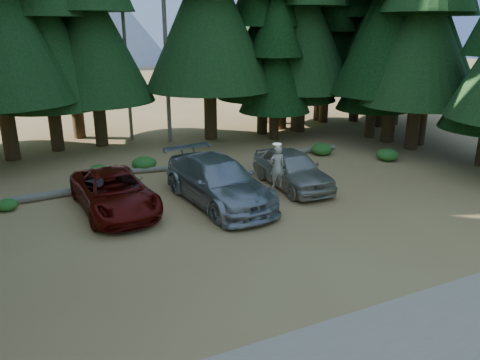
{
  "coord_description": "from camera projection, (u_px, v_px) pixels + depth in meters",
  "views": [
    {
      "loc": [
        -7.36,
        -12.55,
        6.81
      ],
      "look_at": [
        -0.18,
        2.5,
        1.25
      ],
      "focal_mm": 35.0,
      "sensor_mm": 36.0,
      "label": 1
    }
  ],
  "objects": [
    {
      "name": "snag_front",
      "position": [
        165.0,
        39.0,
        26.75
      ],
      "size": [
        0.24,
        0.24,
        12.0
      ],
      "primitive_type": "cylinder",
      "color": "#675D52",
      "rests_on": "ground"
    },
    {
      "name": "shrub_left",
      "position": [
        131.0,
        183.0,
        20.32
      ],
      "size": [
        0.93,
        0.93,
        0.51
      ],
      "primitive_type": "ellipsoid",
      "color": "#205C1B",
      "rests_on": "ground"
    },
    {
      "name": "log_right",
      "position": [
        300.0,
        152.0,
        25.76
      ],
      "size": [
        4.68,
        0.44,
        0.3
      ],
      "primitive_type": "cylinder",
      "rotation": [
        0.0,
        1.57,
        0.03
      ],
      "color": "#675D52",
      "rests_on": "ground"
    },
    {
      "name": "snag_back",
      "position": [
        126.0,
        57.0,
        27.53
      ],
      "size": [
        0.2,
        0.2,
        10.0
      ],
      "primitive_type": "cylinder",
      "color": "#675D52",
      "rests_on": "ground"
    },
    {
      "name": "forest_belt_north",
      "position": [
        155.0,
        141.0,
        28.75
      ],
      "size": [
        36.0,
        7.0,
        22.0
      ],
      "primitive_type": null,
      "color": "black",
      "rests_on": "ground"
    },
    {
      "name": "ground",
      "position": [
        276.0,
        235.0,
        15.91
      ],
      "size": [
        160.0,
        160.0,
        0.0
      ],
      "primitive_type": "plane",
      "color": "#A07244",
      "rests_on": "ground"
    },
    {
      "name": "log_left",
      "position": [
        59.0,
        194.0,
        19.33
      ],
      "size": [
        4.53,
        0.62,
        0.32
      ],
      "primitive_type": "cylinder",
      "rotation": [
        0.0,
        1.57,
        0.07
      ],
      "color": "#675D52",
      "rests_on": "ground"
    },
    {
      "name": "shrub_right",
      "position": [
        215.0,
        158.0,
        24.14
      ],
      "size": [
        0.95,
        0.95,
        0.52
      ],
      "primitive_type": "ellipsoid",
      "color": "#205C1B",
      "rests_on": "ground"
    },
    {
      "name": "silver_minivan_center",
      "position": [
        218.0,
        181.0,
        18.54
      ],
      "size": [
        3.11,
        6.41,
        1.8
      ],
      "primitive_type": "imported",
      "rotation": [
        0.0,
        0.0,
        0.1
      ],
      "color": "#999CA1",
      "rests_on": "ground"
    },
    {
      "name": "shrub_far_right",
      "position": [
        322.0,
        149.0,
        25.62
      ],
      "size": [
        1.15,
        1.15,
        0.63
      ],
      "primitive_type": "ellipsoid",
      "color": "#205C1B",
      "rests_on": "ground"
    },
    {
      "name": "log_mid",
      "position": [
        161.0,
        169.0,
        22.74
      ],
      "size": [
        3.11,
        0.8,
        0.26
      ],
      "primitive_type": "cylinder",
      "rotation": [
        0.0,
        1.57,
        -0.18
      ],
      "color": "#675D52",
      "rests_on": "ground"
    },
    {
      "name": "shrub_center_left",
      "position": [
        144.0,
        163.0,
        22.93
      ],
      "size": [
        1.2,
        1.2,
        0.66
      ],
      "primitive_type": "ellipsoid",
      "color": "#205C1B",
      "rests_on": "ground"
    },
    {
      "name": "shrub_edge_west",
      "position": [
        7.0,
        205.0,
        17.98
      ],
      "size": [
        0.78,
        0.78,
        0.43
      ],
      "primitive_type": "ellipsoid",
      "color": "#205C1B",
      "rests_on": "ground"
    },
    {
      "name": "gravel_strip",
      "position": [
        422.0,
        348.0,
        10.34
      ],
      "size": [
        26.0,
        3.5,
        0.01
      ],
      "primitive_type": "cube",
      "color": "tan",
      "rests_on": "ground"
    },
    {
      "name": "red_pickup",
      "position": [
        114.0,
        192.0,
        17.81
      ],
      "size": [
        2.81,
        5.54,
        1.5
      ],
      "primitive_type": "imported",
      "rotation": [
        0.0,
        0.0,
        0.06
      ],
      "color": "#5E0C08",
      "rests_on": "ground"
    },
    {
      "name": "shrub_edge_east",
      "position": [
        387.0,
        155.0,
        24.53
      ],
      "size": [
        1.13,
        1.13,
        0.62
      ],
      "primitive_type": "ellipsoid",
      "color": "#205C1B",
      "rests_on": "ground"
    },
    {
      "name": "shrub_far_left",
      "position": [
        98.0,
        170.0,
        22.27
      ],
      "size": [
        0.84,
        0.84,
        0.46
      ],
      "primitive_type": "ellipsoid",
      "color": "#205C1B",
      "rests_on": "ground"
    },
    {
      "name": "silver_minivan_right",
      "position": [
        292.0,
        169.0,
        20.43
      ],
      "size": [
        2.11,
        4.89,
        1.65
      ],
      "primitive_type": "imported",
      "rotation": [
        0.0,
        0.0,
        -0.03
      ],
      "color": "#A69F94",
      "rests_on": "ground"
    },
    {
      "name": "shrub_center_right",
      "position": [
        194.0,
        159.0,
        24.11
      ],
      "size": [
        0.8,
        0.8,
        0.44
      ],
      "primitive_type": "ellipsoid",
      "color": "#205C1B",
      "rests_on": "ground"
    },
    {
      "name": "frisbee_player",
      "position": [
        277.0,
        166.0,
        19.17
      ],
      "size": [
        0.71,
        0.53,
        1.85
      ],
      "rotation": [
        0.0,
        0.0,
        2.97
      ],
      "color": "beige",
      "rests_on": "ground"
    }
  ]
}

